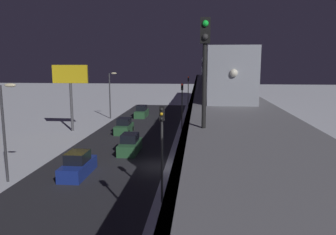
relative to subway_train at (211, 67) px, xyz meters
The scene contains 15 objects.
ground_plane 29.15m from the subway_train, 78.96° to the left, with size 240.00×240.00×0.00m, color silver.
avenue_asphalt 30.46m from the subway_train, 69.32° to the left, with size 11.00×87.19×0.01m, color #28282D.
elevated_railway 27.51m from the subway_train, 89.81° to the left, with size 5.00×87.19×6.71m.
subway_train is the anchor object (origin of this frame).
rail_signal 43.47m from the subway_train, 87.75° to the left, with size 0.36×0.41×4.00m.
sedan_green 19.47m from the subway_train, 48.98° to the left, with size 1.91×4.33×1.97m.
sedan_green_2 14.03m from the subway_train, ahead, with size 1.80×4.78×1.97m.
sedan_blue 33.43m from the subway_train, 68.86° to the left, with size 1.80×4.59×1.97m.
sedan_green_3 25.86m from the subway_train, 68.79° to the left, with size 1.80×4.44×1.97m.
traffic_light_near 35.58m from the subway_train, 83.11° to the left, with size 0.32×0.44×6.40m.
traffic_light_mid 12.10m from the subway_train, 68.02° to the left, with size 0.32×0.44×6.40m.
traffic_light_far 15.31m from the subway_train, 73.26° to the right, with size 0.32×0.44×6.40m.
commercial_billboard 23.07m from the subway_train, 34.18° to the left, with size 4.80×0.36×8.90m.
street_lamp_near 36.48m from the subway_train, 63.12° to the left, with size 1.35×0.44×7.65m.
street_lamp_far 16.98m from the subway_train, ahead, with size 1.35×0.44×7.65m.
Camera 1 is at (-3.46, 28.21, 9.10)m, focal length 35.25 mm.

